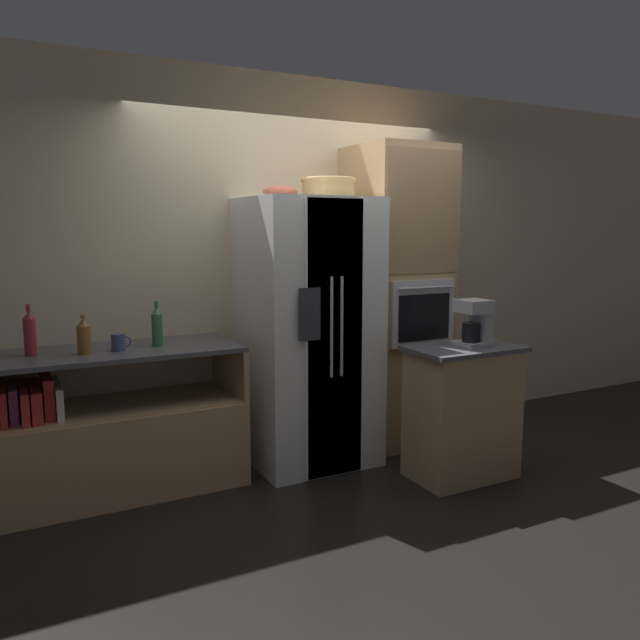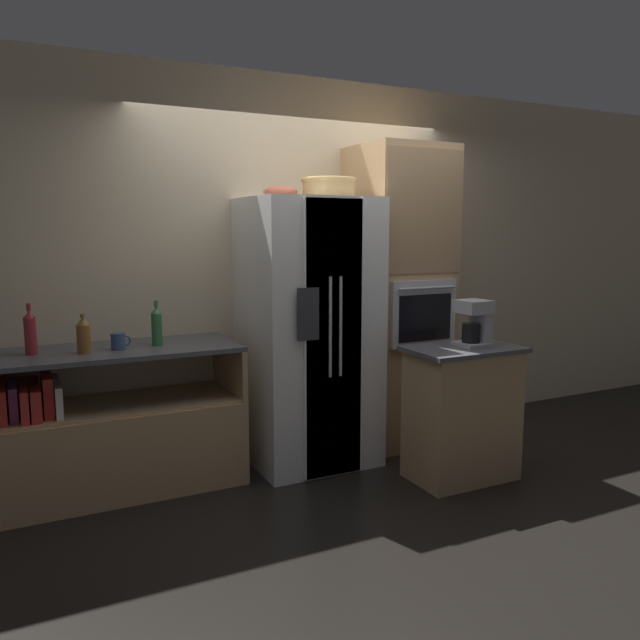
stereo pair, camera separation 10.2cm
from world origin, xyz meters
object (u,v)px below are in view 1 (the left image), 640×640
object	(u,v)px
bottle_wide	(30,333)
mug	(119,342)
bottle_tall	(157,327)
wall_oven	(397,297)
bottle_short	(84,336)
coffee_maker	(475,320)
refrigerator	(308,332)
wicker_basket	(328,187)
fruit_bowl	(280,192)

from	to	relation	value
bottle_wide	mug	size ratio (longest dim) A/B	2.51
bottle_tall	bottle_wide	xyz separation A→B (m)	(-0.74, 0.04, 0.01)
wall_oven	bottle_short	size ratio (longest dim) A/B	9.53
coffee_maker	bottle_short	bearing A→B (deg)	162.04
wall_oven	bottle_wide	size ratio (longest dim) A/B	7.38
refrigerator	mug	size ratio (longest dim) A/B	15.29
mug	coffee_maker	world-z (taller)	coffee_maker
wall_oven	wicker_basket	size ratio (longest dim) A/B	5.90
bottle_short	mug	distance (m)	0.21
coffee_maker	fruit_bowl	bearing A→B (deg)	140.19
coffee_maker	wall_oven	bearing A→B (deg)	94.27
bottle_wide	wall_oven	bearing A→B (deg)	-0.67
wall_oven	refrigerator	bearing A→B (deg)	-174.81
mug	coffee_maker	bearing A→B (deg)	-20.05
fruit_bowl	bottle_wide	bearing A→B (deg)	179.91
bottle_short	refrigerator	bearing A→B (deg)	-0.34
refrigerator	bottle_tall	world-z (taller)	refrigerator
wall_oven	wicker_basket	bearing A→B (deg)	-172.32
refrigerator	mug	distance (m)	1.30
bottle_tall	mug	distance (m)	0.26
bottle_short	coffee_maker	world-z (taller)	coffee_maker
wall_oven	bottle_wide	xyz separation A→B (m)	(-2.61, 0.03, -0.09)
refrigerator	bottle_tall	distance (m)	1.06
fruit_bowl	mug	distance (m)	1.49
bottle_tall	bottle_wide	size ratio (longest dim) A/B	0.94
refrigerator	wall_oven	xyz separation A→B (m)	(0.81, 0.07, 0.20)
wall_oven	fruit_bowl	xyz separation A→B (m)	(-0.97, 0.03, 0.78)
wall_oven	wicker_basket	distance (m)	1.05
refrigerator	wall_oven	bearing A→B (deg)	5.19
wall_oven	bottle_tall	size ratio (longest dim) A/B	7.82
wicker_basket	coffee_maker	xyz separation A→B (m)	(0.72, -0.75, -0.90)
bottle_short	wall_oven	bearing A→B (deg)	1.60
wicker_basket	wall_oven	bearing A→B (deg)	7.68
wicker_basket	bottle_short	xyz separation A→B (m)	(-1.66, 0.02, -0.93)
wall_oven	bottle_wide	bearing A→B (deg)	179.33
wicker_basket	bottle_tall	size ratio (longest dim) A/B	1.33
refrigerator	bottle_wide	distance (m)	1.80
bottle_short	mug	world-z (taller)	bottle_short
fruit_bowl	bottle_short	bearing A→B (deg)	-176.06
coffee_maker	bottle_tall	bearing A→B (deg)	156.83
wicker_basket	coffee_maker	distance (m)	1.37
bottle_wide	bottle_short	bearing A→B (deg)	-18.12
mug	fruit_bowl	bearing A→B (deg)	3.52
bottle_short	coffee_maker	bearing A→B (deg)	-17.96
wicker_basket	bottle_tall	xyz separation A→B (m)	(-1.21, 0.08, -0.91)
refrigerator	bottle_short	xyz separation A→B (m)	(-1.51, 0.01, 0.09)
fruit_bowl	bottle_short	size ratio (longest dim) A/B	1.00
refrigerator	fruit_bowl	world-z (taller)	fruit_bowl
wall_oven	bottle_short	distance (m)	2.32
bottle_tall	mug	world-z (taller)	bottle_tall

